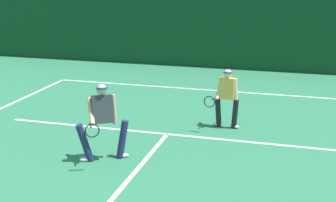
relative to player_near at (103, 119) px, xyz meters
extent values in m
cube|color=white|center=(0.86, 6.53, -0.92)|extent=(10.60, 0.10, 0.01)
cube|color=white|center=(0.86, 1.93, -0.92)|extent=(8.64, 0.10, 0.01)
cube|color=white|center=(0.86, -1.27, -0.92)|extent=(0.10, 6.40, 0.01)
cylinder|color=#1E234C|center=(0.35, 0.22, -0.50)|extent=(0.33, 0.28, 0.85)
cylinder|color=#1E234C|center=(-0.35, -0.20, -0.50)|extent=(0.39, 0.31, 0.85)
ellipsoid|color=white|center=(0.35, 0.22, -0.88)|extent=(0.28, 0.23, 0.09)
ellipsoid|color=white|center=(-0.35, -0.20, -0.88)|extent=(0.28, 0.23, 0.09)
cube|color=#2D3338|center=(0.00, 0.01, 0.21)|extent=(0.55, 0.53, 0.63)
cylinder|color=tan|center=(0.21, 0.14, 0.18)|extent=(0.17, 0.15, 0.65)
cylinder|color=tan|center=(-0.21, -0.11, 0.18)|extent=(0.37, 0.52, 0.51)
sphere|color=tan|center=(0.00, 0.01, 0.63)|extent=(0.23, 0.23, 0.23)
cylinder|color=#19478C|center=(0.00, 0.01, 0.67)|extent=(0.33, 0.33, 0.04)
cylinder|color=black|center=(-0.12, -0.35, -0.04)|extent=(0.16, 0.24, 0.03)
torus|color=black|center=(0.05, -0.64, -0.04)|extent=(0.26, 0.17, 0.29)
cylinder|color=black|center=(2.40, 2.84, -0.54)|extent=(0.20, 0.16, 0.77)
cylinder|color=black|center=(1.96, 2.90, -0.54)|extent=(0.22, 0.16, 0.77)
ellipsoid|color=white|center=(2.40, 2.84, -0.88)|extent=(0.27, 0.15, 0.09)
ellipsoid|color=white|center=(1.96, 2.90, -0.88)|extent=(0.27, 0.15, 0.09)
cube|color=#E5B24C|center=(2.18, 2.87, 0.11)|extent=(0.43, 0.30, 0.55)
cylinder|color=beige|center=(2.40, 2.84, 0.09)|extent=(0.15, 0.11, 0.59)
cylinder|color=beige|center=(1.96, 2.90, 0.09)|extent=(0.15, 0.43, 0.53)
sphere|color=beige|center=(2.18, 2.87, 0.50)|extent=(0.21, 0.21, 0.21)
cylinder|color=#19478C|center=(2.18, 2.87, 0.53)|extent=(0.25, 0.25, 0.04)
cylinder|color=black|center=(1.88, 2.66, -0.12)|extent=(0.07, 0.26, 0.03)
torus|color=black|center=(1.83, 2.33, -0.12)|extent=(0.29, 0.07, 0.29)
cube|color=#0F3B1D|center=(0.86, 10.23, 0.66)|extent=(22.37, 0.12, 3.16)
camera|label=1|loc=(3.95, -8.84, 3.10)|focal=51.19mm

